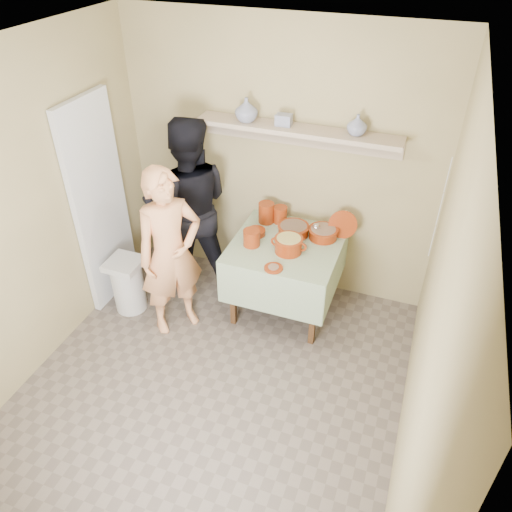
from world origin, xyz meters
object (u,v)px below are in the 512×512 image
at_px(person_helper, 189,207).
at_px(cazuela_rice, 289,244).
at_px(person_cook, 171,254).
at_px(trash_bin, 128,284).
at_px(serving_table, 286,254).

xyz_separation_m(person_helper, cazuela_rice, (1.07, -0.19, -0.05)).
bearing_deg(person_helper, person_cook, 76.01).
height_order(person_helper, cazuela_rice, person_helper).
relative_size(person_helper, cazuela_rice, 5.42).
bearing_deg(trash_bin, cazuela_rice, 15.33).
bearing_deg(cazuela_rice, person_helper, 169.69).
relative_size(cazuela_rice, trash_bin, 0.59).
xyz_separation_m(cazuela_rice, trash_bin, (-1.47, -0.40, -0.56)).
height_order(serving_table, cazuela_rice, cazuela_rice).
height_order(person_helper, serving_table, person_helper).
bearing_deg(person_cook, trash_bin, 126.05).
relative_size(person_helper, serving_table, 1.84).
relative_size(person_cook, cazuela_rice, 4.87).
distance_m(person_cook, person_helper, 0.66).
distance_m(person_cook, serving_table, 1.05).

